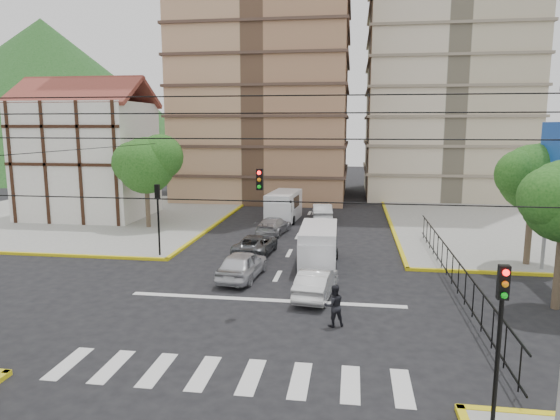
% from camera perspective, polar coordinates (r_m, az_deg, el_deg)
% --- Properties ---
extents(ground, '(160.00, 160.00, 0.00)m').
position_cam_1_polar(ground, '(22.62, -2.22, -11.26)').
color(ground, black).
rests_on(ground, ground).
extents(sidewalk_nw, '(26.00, 26.00, 0.15)m').
position_cam_1_polar(sidewalk_nw, '(47.94, -21.74, -0.66)').
color(sidewalk_nw, gray).
rests_on(sidewalk_nw, ground).
extents(sidewalk_ne, '(26.00, 26.00, 0.15)m').
position_cam_1_polar(sidewalk_ne, '(44.55, 29.35, -1.95)').
color(sidewalk_ne, gray).
rests_on(sidewalk_ne, ground).
extents(crosswalk_stripes, '(12.00, 2.40, 0.01)m').
position_cam_1_polar(crosswalk_stripes, '(17.27, -6.05, -18.23)').
color(crosswalk_stripes, silver).
rests_on(crosswalk_stripes, ground).
extents(stop_line, '(13.00, 0.40, 0.01)m').
position_cam_1_polar(stop_line, '(23.73, -1.69, -10.23)').
color(stop_line, silver).
rests_on(stop_line, ground).
extents(tudor_building, '(10.80, 8.05, 12.23)m').
position_cam_1_polar(tudor_building, '(46.85, -21.07, 5.55)').
color(tudor_building, silver).
rests_on(tudor_building, ground).
extents(distant_hill, '(70.00, 70.00, 28.00)m').
position_cam_1_polar(distant_hill, '(108.38, -25.19, 11.87)').
color(distant_hill, '#194A18').
rests_on(distant_hill, ground).
extents(park_fence, '(0.10, 22.50, 1.66)m').
position_cam_1_polar(park_fence, '(27.01, 18.99, -8.28)').
color(park_fence, black).
rests_on(park_fence, ground).
extents(tree_park_c, '(4.65, 3.80, 7.25)m').
position_cam_1_polar(tree_park_c, '(31.59, 27.14, 3.62)').
color(tree_park_c, '#473828').
rests_on(tree_park_c, ground).
extents(tree_tudor, '(5.39, 4.40, 7.43)m').
position_cam_1_polar(tree_tudor, '(40.14, -14.95, 5.24)').
color(tree_tudor, '#473828').
rests_on(tree_tudor, ground).
extents(traffic_light_se, '(0.28, 0.22, 4.40)m').
position_cam_1_polar(traffic_light_se, '(14.42, 23.89, -11.31)').
color(traffic_light_se, black).
rests_on(traffic_light_se, ground).
extents(traffic_light_nw, '(0.28, 0.22, 4.40)m').
position_cam_1_polar(traffic_light_nw, '(31.27, -13.78, 0.24)').
color(traffic_light_nw, black).
rests_on(traffic_light_nw, ground).
extents(traffic_light_hanging, '(18.00, 9.12, 0.92)m').
position_cam_1_polar(traffic_light_hanging, '(19.26, -3.45, 3.17)').
color(traffic_light_hanging, black).
rests_on(traffic_light_hanging, ground).
extents(van_right_lane, '(2.19, 5.25, 2.34)m').
position_cam_1_polar(van_right_lane, '(28.72, 4.38, -4.35)').
color(van_right_lane, silver).
rests_on(van_right_lane, ground).
extents(van_left_lane, '(2.62, 5.65, 2.47)m').
position_cam_1_polar(van_left_lane, '(42.39, 0.39, 0.31)').
color(van_left_lane, silver).
rests_on(van_left_lane, ground).
extents(car_silver_front_left, '(2.24, 4.64, 1.53)m').
position_cam_1_polar(car_silver_front_left, '(26.75, -4.32, -6.24)').
color(car_silver_front_left, silver).
rests_on(car_silver_front_left, ground).
extents(car_white_front_right, '(1.96, 4.35, 1.39)m').
position_cam_1_polar(car_white_front_right, '(23.99, 4.15, -8.29)').
color(car_white_front_right, silver).
rests_on(car_white_front_right, ground).
extents(car_grey_mid_left, '(2.42, 4.75, 1.28)m').
position_cam_1_polar(car_grey_mid_left, '(31.62, -2.81, -3.96)').
color(car_grey_mid_left, '#4F5255').
rests_on(car_grey_mid_left, ground).
extents(car_silver_rear_left, '(2.43, 4.63, 1.28)m').
position_cam_1_polar(car_silver_rear_left, '(37.54, -0.73, -1.78)').
color(car_silver_rear_left, '#A7A7AB').
rests_on(car_silver_rear_left, ground).
extents(car_darkgrey_mid_right, '(2.08, 4.03, 1.31)m').
position_cam_1_polar(car_darkgrey_mid_right, '(36.42, 3.68, -2.13)').
color(car_darkgrey_mid_right, '#28282B').
rests_on(car_darkgrey_mid_right, ground).
extents(car_white_rear_right, '(2.11, 4.70, 1.50)m').
position_cam_1_polar(car_white_rear_right, '(43.01, 4.80, -0.20)').
color(car_white_rear_right, silver).
rests_on(car_white_rear_right, ground).
extents(pedestrian_crosswalk, '(1.01, 0.90, 1.73)m').
position_cam_1_polar(pedestrian_crosswalk, '(20.66, 6.18, -10.81)').
color(pedestrian_crosswalk, black).
rests_on(pedestrian_crosswalk, ground).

